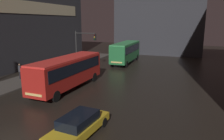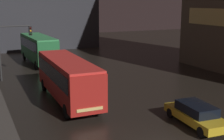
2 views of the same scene
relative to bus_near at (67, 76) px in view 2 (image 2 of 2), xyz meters
name	(u,v)px [view 2 (image 2 of 2)]	position (x,y,z in m)	size (l,w,h in m)	color
bus_near	(67,76)	(0.00, 0.00, 0.00)	(2.71, 10.18, 3.28)	#AD1E19
bus_far	(38,47)	(1.09, 16.03, 0.09)	(2.81, 9.88, 3.42)	#236B38
car_taxi	(196,114)	(5.83, -8.02, -1.30)	(2.14, 4.87, 1.37)	gold
traffic_light_main	(12,42)	(-2.90, 8.71, 1.76)	(3.23, 0.35, 5.55)	#2D2D2D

